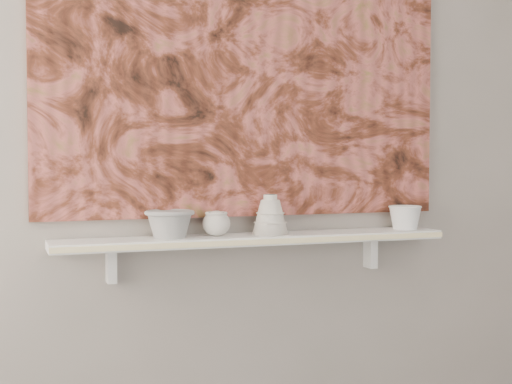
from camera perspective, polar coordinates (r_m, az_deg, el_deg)
name	(u,v)px	position (r m, az deg, el deg)	size (l,w,h in m)	color
wall_back	(246,116)	(2.57, -0.77, 6.14)	(3.60, 3.60, 0.00)	gray
shelf	(255,239)	(2.49, -0.04, -3.78)	(1.40, 0.18, 0.03)	white
shelf_stripe	(265,242)	(2.40, 0.72, -4.01)	(1.40, 0.01, 0.02)	#F9E8A6
bracket_left	(111,265)	(2.44, -11.51, -5.73)	(0.03, 0.06, 0.12)	white
bracket_right	(370,252)	(2.76, 9.14, -4.76)	(0.03, 0.06, 0.12)	white
painting	(248,62)	(2.57, -0.66, 10.39)	(1.50, 0.03, 1.10)	brown
house_motif	(361,149)	(2.72, 8.42, 3.42)	(0.09, 0.00, 0.08)	black
bowl_grey	(170,224)	(2.39, -6.92, -2.52)	(0.17, 0.17, 0.10)	gray
cup_cream	(216,224)	(2.44, -3.19, -2.53)	(0.10, 0.10, 0.09)	beige
bell_vessel	(270,214)	(2.50, 1.15, -1.79)	(0.13, 0.13, 0.14)	beige
bowl_white	(405,217)	(2.74, 11.84, -1.98)	(0.12, 0.12, 0.09)	white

